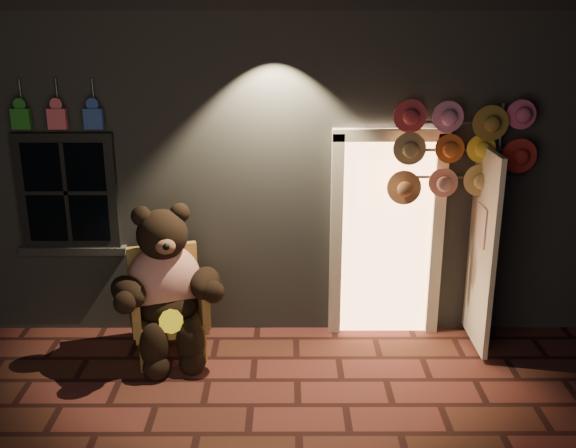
{
  "coord_description": "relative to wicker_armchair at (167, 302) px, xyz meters",
  "views": [
    {
      "loc": [
        0.31,
        -5.13,
        3.34
      ],
      "look_at": [
        0.33,
        1.0,
        1.35
      ],
      "focal_mm": 42.0,
      "sensor_mm": 36.0,
      "label": 1
    }
  ],
  "objects": [
    {
      "name": "ground",
      "position": [
        0.88,
        -1.01,
        -0.53
      ],
      "size": [
        60.0,
        60.0,
        0.0
      ],
      "primitive_type": "plane",
      "color": "#5B2622",
      "rests_on": "ground"
    },
    {
      "name": "shop_building",
      "position": [
        0.88,
        2.98,
        1.21
      ],
      "size": [
        7.3,
        5.95,
        3.51
      ],
      "color": "slate",
      "rests_on": "ground"
    },
    {
      "name": "wicker_armchair",
      "position": [
        0.0,
        0.0,
        0.0
      ],
      "size": [
        0.87,
        0.83,
        1.06
      ],
      "rotation": [
        0.0,
        0.0,
        0.29
      ],
      "color": "#A68440",
      "rests_on": "ground"
    },
    {
      "name": "hat_rack",
      "position": [
        2.89,
        0.27,
        1.47
      ],
      "size": [
        1.4,
        0.22,
        2.47
      ],
      "color": "#59595E",
      "rests_on": "ground"
    },
    {
      "name": "teddy_bear",
      "position": [
        0.02,
        -0.13,
        0.23
      ],
      "size": [
        1.11,
        1.01,
        1.59
      ],
      "rotation": [
        0.0,
        0.0,
        0.29
      ],
      "color": "red",
      "rests_on": "ground"
    }
  ]
}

